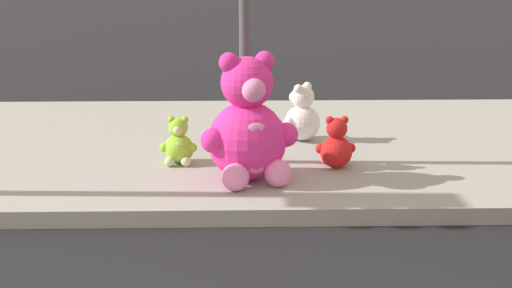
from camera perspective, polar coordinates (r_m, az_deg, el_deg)
sidewalk at (r=8.26m, az=-7.83°, el=-0.33°), size 28.00×4.40×0.15m
plush_pink_large at (r=6.73m, az=-0.60°, el=1.08°), size 0.89×0.84×1.19m
plush_red at (r=7.24m, az=6.17°, el=-0.20°), size 0.40×0.35×0.51m
plush_white at (r=8.20m, az=3.47°, el=2.06°), size 0.46×0.45×0.64m
plush_lime at (r=7.35m, az=-5.98°, el=-0.06°), size 0.37×0.32×0.48m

